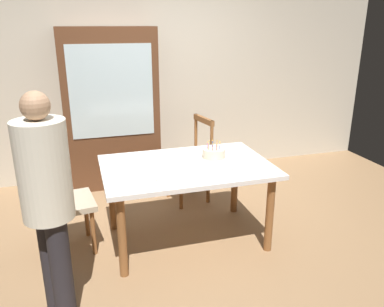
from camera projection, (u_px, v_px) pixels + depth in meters
name	position (u px, v px, depth m)	size (l,w,h in m)	color
ground	(187.00, 238.00, 3.64)	(6.40, 6.40, 0.00)	#93704C
back_wall	(147.00, 75.00, 4.89)	(6.40, 0.10, 2.60)	beige
dining_table	(187.00, 174.00, 3.43)	(1.48, 0.98, 0.74)	white
birthday_cake	(214.00, 154.00, 3.53)	(0.28, 0.28, 0.16)	silver
plate_near_celebrant	(146.00, 178.00, 3.08)	(0.22, 0.22, 0.01)	silver
plate_far_side	(172.00, 157.00, 3.58)	(0.22, 0.22, 0.01)	silver
plate_near_guest	(243.00, 167.00, 3.32)	(0.22, 0.22, 0.01)	silver
fork_near_celebrant	(125.00, 180.00, 3.05)	(0.18, 0.02, 0.01)	silver
fork_far_side	(155.00, 159.00, 3.54)	(0.18, 0.02, 0.01)	silver
chair_spindle_back	(190.00, 162.00, 4.31)	(0.52, 0.52, 0.95)	tan
chair_upholstered	(56.00, 196.00, 3.27)	(0.50, 0.50, 0.95)	tan
person_celebrant	(47.00, 198.00, 2.41)	(0.32, 0.32, 1.57)	#262328
china_cabinet	(111.00, 109.00, 4.61)	(1.10, 0.45, 1.90)	#56331E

